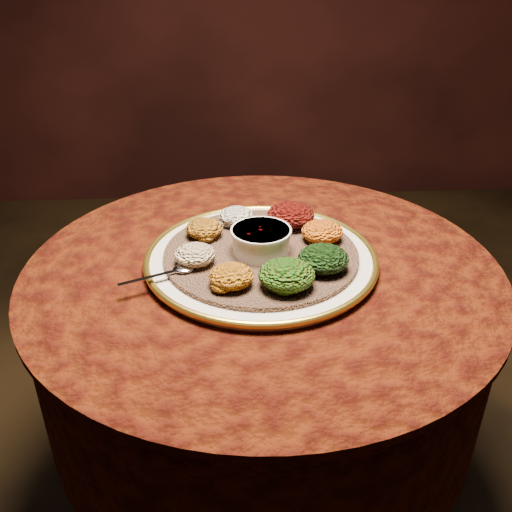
{
  "coord_description": "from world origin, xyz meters",
  "views": [
    {
      "loc": [
        -0.07,
        -0.98,
        1.33
      ],
      "look_at": [
        -0.01,
        -0.01,
        0.76
      ],
      "focal_mm": 40.0,
      "sensor_mm": 36.0,
      "label": 1
    }
  ],
  "objects": [
    {
      "name": "portion_kik",
      "position": [
        -0.06,
        -0.11,
        0.78
      ],
      "size": [
        0.08,
        0.08,
        0.04
      ],
      "primitive_type": "ellipsoid",
      "color": "#AD5F0F",
      "rests_on": "injera"
    },
    {
      "name": "portion_timatim",
      "position": [
        -0.13,
        -0.03,
        0.78
      ],
      "size": [
        0.08,
        0.08,
        0.04
      ],
      "primitive_type": "ellipsoid",
      "color": "maroon",
      "rests_on": "injera"
    },
    {
      "name": "portion_kitfo",
      "position": [
        0.07,
        0.12,
        0.79
      ],
      "size": [
        0.1,
        0.1,
        0.05
      ],
      "primitive_type": "ellipsoid",
      "color": "black",
      "rests_on": "injera"
    },
    {
      "name": "portion_ayib",
      "position": [
        -0.05,
        0.13,
        0.78
      ],
      "size": [
        0.08,
        0.07,
        0.04
      ],
      "primitive_type": "ellipsoid",
      "color": "silver",
      "rests_on": "injera"
    },
    {
      "name": "spoon",
      "position": [
        -0.16,
        -0.06,
        0.77
      ],
      "size": [
        0.14,
        0.07,
        0.01
      ],
      "rotation": [
        0.0,
        0.0,
        -2.73
      ],
      "color": "silver",
      "rests_on": "injera"
    },
    {
      "name": "portion_mixveg",
      "position": [
        0.03,
        -0.12,
        0.79
      ],
      "size": [
        0.1,
        0.1,
        0.05
      ],
      "primitive_type": "ellipsoid",
      "color": "#8C2E09",
      "rests_on": "injera"
    },
    {
      "name": "platter",
      "position": [
        -0.0,
        0.01,
        0.75
      ],
      "size": [
        0.59,
        0.59,
        0.02
      ],
      "rotation": [
        0.0,
        0.0,
        -0.39
      ],
      "color": "beige",
      "rests_on": "table"
    },
    {
      "name": "portion_gomen",
      "position": [
        0.11,
        -0.07,
        0.79
      ],
      "size": [
        0.1,
        0.09,
        0.05
      ],
      "primitive_type": "ellipsoid",
      "color": "black",
      "rests_on": "injera"
    },
    {
      "name": "portion_tikil",
      "position": [
        0.13,
        0.05,
        0.78
      ],
      "size": [
        0.09,
        0.08,
        0.04
      ],
      "primitive_type": "ellipsoid",
      "color": "orange",
      "rests_on": "injera"
    },
    {
      "name": "stew_bowl",
      "position": [
        -0.0,
        0.01,
        0.79
      ],
      "size": [
        0.12,
        0.12,
        0.05
      ],
      "color": "silver",
      "rests_on": "injera"
    },
    {
      "name": "injera",
      "position": [
        -0.0,
        0.01,
        0.76
      ],
      "size": [
        0.48,
        0.48,
        0.01
      ],
      "primitive_type": "cylinder",
      "rotation": [
        0.0,
        0.0,
        0.27
      ],
      "color": "brown",
      "rests_on": "platter"
    },
    {
      "name": "table",
      "position": [
        0.0,
        0.0,
        0.55
      ],
      "size": [
        0.96,
        0.96,
        0.73
      ],
      "color": "black",
      "rests_on": "ground"
    },
    {
      "name": "portion_shiro",
      "position": [
        -0.12,
        0.08,
        0.78
      ],
      "size": [
        0.08,
        0.07,
        0.04
      ],
      "primitive_type": "ellipsoid",
      "color": "#A36213",
      "rests_on": "injera"
    }
  ]
}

